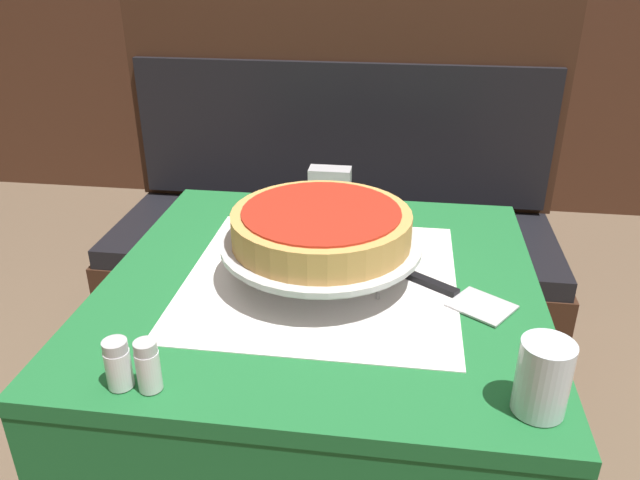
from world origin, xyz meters
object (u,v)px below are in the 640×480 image
Objects in this scene: booth_bench at (333,262)px; napkin_holder at (330,186)px; dining_table_rear at (315,107)px; dining_table_front at (321,321)px; pizza_server at (442,289)px; salt_shaker at (118,364)px; deep_dish_pizza at (322,226)px; pizza_pan_stand at (322,246)px; pepper_shaker at (148,366)px; condiment_caddy at (289,77)px; water_glass_near at (543,377)px.

booth_bench is 14.07× the size of napkin_holder.
dining_table_front is at bearing -81.20° from dining_table_rear.
salt_shaker reaches higher than pizza_server.
deep_dish_pizza is 0.44m from salt_shaker.
pizza_pan_stand is 0.04m from deep_dish_pizza.
pepper_shaker is at bearing -119.40° from dining_table_front.
booth_bench is at bearing 94.97° from dining_table_front.
dining_table_rear is (-0.26, 1.67, 0.00)m from dining_table_front.
napkin_holder is at bearing -80.03° from dining_table_rear.
salt_shaker is at bearing -86.64° from condiment_caddy.
booth_bench is 0.93m from deep_dish_pizza.
salt_shaker is (-0.18, -1.14, 0.43)m from booth_bench.
condiment_caddy reaches higher than dining_table_rear.
pizza_pan_stand is (0.07, -0.78, 0.46)m from booth_bench.
water_glass_near is 0.59m from salt_shaker.
napkin_holder is at bearing 73.34° from salt_shaker.
dining_table_front is at bearing -77.47° from condiment_caddy.
water_glass_near is (0.35, -0.32, 0.15)m from dining_table_front.
water_glass_near is at bearing -61.43° from napkin_holder.
water_glass_near is (0.12, -0.30, 0.05)m from pizza_server.
booth_bench is at bearing -70.75° from condiment_caddy.
booth_bench is at bearing 81.19° from salt_shaker.
condiment_caddy reaches higher than water_glass_near.
water_glass_near is at bearing -70.05° from condiment_caddy.
condiment_caddy reaches higher than salt_shaker.
water_glass_near is at bearing -43.32° from deep_dish_pizza.
booth_bench is 12.83× the size of water_glass_near.
pepper_shaker is 0.80× the size of napkin_holder.
booth_bench reaches higher than dining_table_front.
water_glass_near reaches higher than dining_table_rear.
dining_table_rear is 2.09m from water_glass_near.
dining_table_front is 0.43m from pepper_shaker.
salt_shaker reaches higher than dining_table_front.
dining_table_front is 2.48× the size of deep_dish_pizza.
pizza_pan_stand reaches higher than dining_table_rear.
deep_dish_pizza reaches higher than water_glass_near.
napkin_holder reaches higher than dining_table_front.
deep_dish_pizza reaches higher than dining_table_front.
napkin_holder is at bearing 76.69° from pepper_shaker.
pepper_shaker is (-0.55, -0.03, -0.02)m from water_glass_near.
booth_bench is 8.40× the size of condiment_caddy.
napkin_holder is (0.04, -0.42, 0.43)m from booth_bench.
condiment_caddy is (-0.10, -0.04, 0.14)m from dining_table_rear.
booth_bench is at bearing -77.85° from dining_table_rear.
dining_table_rear is 1.76m from pizza_server.
dining_table_front is 0.25m from pizza_server.
condiment_caddy is at bearing 109.95° from water_glass_near.
salt_shaker is (-0.59, -0.03, -0.02)m from water_glass_near.
dining_table_rear is 2.77× the size of pizza_server.
dining_table_front is 4.91× the size of condiment_caddy.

